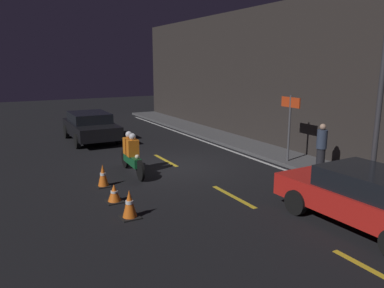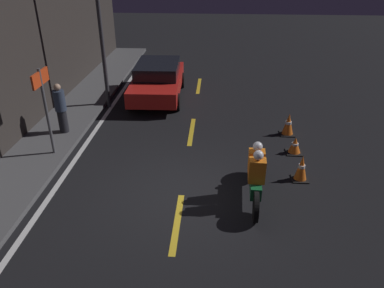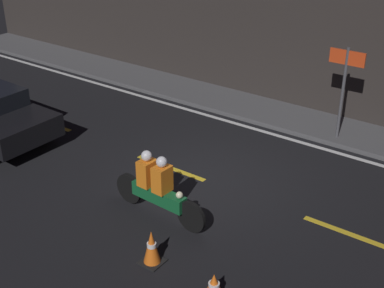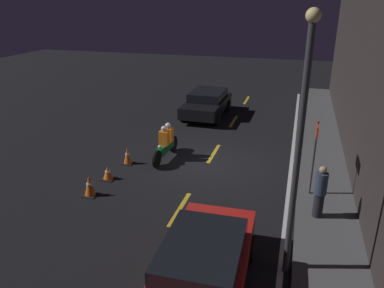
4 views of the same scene
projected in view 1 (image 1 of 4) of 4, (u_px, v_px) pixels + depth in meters
name	position (u px, v px, depth m)	size (l,w,h in m)	color
ground_plane	(177.00, 167.00, 13.42)	(56.00, 56.00, 0.00)	black
raised_curb	(269.00, 152.00, 15.38)	(28.00, 1.72, 0.13)	#4C4C4F
building_front	(291.00, 78.00, 15.22)	(28.00, 0.30, 6.09)	#2D2826
lane_dash_a	(101.00, 126.00, 21.99)	(2.00, 0.14, 0.01)	gold
lane_dash_b	(127.00, 140.00, 18.13)	(2.00, 0.14, 0.01)	gold
lane_dash_c	(165.00, 160.00, 14.27)	(2.00, 0.14, 0.01)	gold
lane_dash_d	(233.00, 196.00, 10.42)	(2.00, 0.14, 0.01)	gold
lane_dash_e	(380.00, 275.00, 6.56)	(2.00, 0.14, 0.01)	gold
lane_solid_kerb	(247.00, 156.00, 14.87)	(25.20, 0.14, 0.01)	silver
van_black	(90.00, 126.00, 17.72)	(4.22, 2.04, 1.34)	black
taxi_red	(369.00, 197.00, 8.36)	(4.13, 1.98, 1.33)	red
motorcycle	(131.00, 154.00, 12.49)	(2.35, 0.39, 1.40)	black
traffic_cone_near	(103.00, 176.00, 11.21)	(0.40, 0.40, 0.68)	black
traffic_cone_mid	(114.00, 193.00, 9.98)	(0.45, 0.45, 0.49)	black
traffic_cone_far	(130.00, 204.00, 8.93)	(0.45, 0.45, 0.70)	black
pedestrian	(321.00, 146.00, 12.53)	(0.34, 0.34, 1.55)	black
shop_sign	(290.00, 115.00, 13.38)	(0.90, 0.08, 2.40)	#4C4C51
street_lamp	(382.00, 79.00, 9.58)	(0.28, 0.28, 5.76)	#333338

